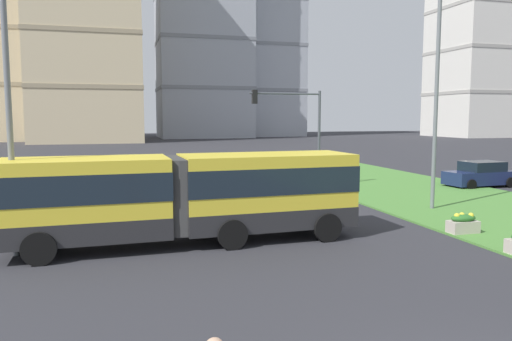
{
  "coord_description": "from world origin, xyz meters",
  "views": [
    {
      "loc": [
        -5.35,
        -5.72,
        4.3
      ],
      "look_at": [
        -0.12,
        12.98,
        2.2
      ],
      "focal_mm": 34.72,
      "sensor_mm": 36.0,
      "label": 1
    }
  ],
  "objects_px": {
    "flower_planter_3": "(463,223)",
    "apartment_tower_westcentre": "(85,14)",
    "car_navy_sedan": "(480,175)",
    "traffic_light_far_right": "(296,121)",
    "streetlight_left": "(7,79)",
    "articulated_bus": "(187,195)",
    "apartment_tower_eastcentre": "(252,27)",
    "apartment_tower_east": "(489,11)",
    "streetlight_median": "(437,90)",
    "apartment_tower_centre": "(203,20)"
  },
  "relations": [
    {
      "from": "flower_planter_3",
      "to": "apartment_tower_westcentre",
      "type": "relative_size",
      "value": 0.03
    },
    {
      "from": "car_navy_sedan",
      "to": "flower_planter_3",
      "type": "relative_size",
      "value": 4.11
    },
    {
      "from": "traffic_light_far_right",
      "to": "apartment_tower_westcentre",
      "type": "xyz_separation_m",
      "value": [
        -14.99,
        64.31,
        17.89
      ]
    },
    {
      "from": "flower_planter_3",
      "to": "traffic_light_far_right",
      "type": "distance_m",
      "value": 13.28
    },
    {
      "from": "flower_planter_3",
      "to": "streetlight_left",
      "type": "bearing_deg",
      "value": 174.66
    },
    {
      "from": "car_navy_sedan",
      "to": "streetlight_left",
      "type": "relative_size",
      "value": 0.45
    },
    {
      "from": "articulated_bus",
      "to": "flower_planter_3",
      "type": "height_order",
      "value": "articulated_bus"
    },
    {
      "from": "apartment_tower_eastcentre",
      "to": "apartment_tower_east",
      "type": "distance_m",
      "value": 52.1
    },
    {
      "from": "articulated_bus",
      "to": "car_navy_sedan",
      "type": "xyz_separation_m",
      "value": [
        19.33,
        8.87,
        -0.9
      ]
    },
    {
      "from": "flower_planter_3",
      "to": "streetlight_left",
      "type": "height_order",
      "value": "streetlight_left"
    },
    {
      "from": "flower_planter_3",
      "to": "apartment_tower_eastcentre",
      "type": "height_order",
      "value": "apartment_tower_eastcentre"
    },
    {
      "from": "articulated_bus",
      "to": "apartment_tower_westcentre",
      "type": "height_order",
      "value": "apartment_tower_westcentre"
    },
    {
      "from": "streetlight_left",
      "to": "apartment_tower_eastcentre",
      "type": "relative_size",
      "value": 0.2
    },
    {
      "from": "flower_planter_3",
      "to": "apartment_tower_westcentre",
      "type": "xyz_separation_m",
      "value": [
        -16.87,
        76.93,
        21.54
      ]
    },
    {
      "from": "streetlight_median",
      "to": "apartment_tower_eastcentre",
      "type": "distance_m",
      "value": 93.61
    },
    {
      "from": "streetlight_left",
      "to": "apartment_tower_westcentre",
      "type": "xyz_separation_m",
      "value": [
        -1.61,
        75.51,
        16.52
      ]
    },
    {
      "from": "traffic_light_far_right",
      "to": "apartment_tower_east",
      "type": "distance_m",
      "value": 97.73
    },
    {
      "from": "streetlight_median",
      "to": "articulated_bus",
      "type": "bearing_deg",
      "value": -165.62
    },
    {
      "from": "streetlight_left",
      "to": "streetlight_median",
      "type": "relative_size",
      "value": 0.99
    },
    {
      "from": "articulated_bus",
      "to": "streetlight_left",
      "type": "height_order",
      "value": "streetlight_left"
    },
    {
      "from": "articulated_bus",
      "to": "streetlight_left",
      "type": "xyz_separation_m",
      "value": [
        -5.37,
        -0.09,
        3.8
      ]
    },
    {
      "from": "streetlight_median",
      "to": "apartment_tower_east",
      "type": "xyz_separation_m",
      "value": [
        64.99,
        73.52,
        21.81
      ]
    },
    {
      "from": "articulated_bus",
      "to": "apartment_tower_westcentre",
      "type": "relative_size",
      "value": 0.27
    },
    {
      "from": "car_navy_sedan",
      "to": "streetlight_median",
      "type": "bearing_deg",
      "value": -142.23
    },
    {
      "from": "streetlight_left",
      "to": "streetlight_median",
      "type": "distance_m",
      "value": 17.44
    },
    {
      "from": "articulated_bus",
      "to": "streetlight_median",
      "type": "distance_m",
      "value": 12.77
    },
    {
      "from": "traffic_light_far_right",
      "to": "streetlight_median",
      "type": "bearing_deg",
      "value": -64.96
    },
    {
      "from": "flower_planter_3",
      "to": "apartment_tower_centre",
      "type": "height_order",
      "value": "apartment_tower_centre"
    },
    {
      "from": "apartment_tower_eastcentre",
      "to": "apartment_tower_centre",
      "type": "bearing_deg",
      "value": -158.5
    },
    {
      "from": "apartment_tower_centre",
      "to": "apartment_tower_east",
      "type": "relative_size",
      "value": 0.9
    },
    {
      "from": "apartment_tower_centre",
      "to": "apartment_tower_eastcentre",
      "type": "bearing_deg",
      "value": 21.5
    },
    {
      "from": "streetlight_left",
      "to": "apartment_tower_centre",
      "type": "bearing_deg",
      "value": 76.67
    },
    {
      "from": "apartment_tower_east",
      "to": "articulated_bus",
      "type": "bearing_deg",
      "value": -135.09
    },
    {
      "from": "car_navy_sedan",
      "to": "flower_planter_3",
      "type": "distance_m",
      "value": 14.04
    },
    {
      "from": "articulated_bus",
      "to": "flower_planter_3",
      "type": "bearing_deg",
      "value": -8.74
    },
    {
      "from": "apartment_tower_centre",
      "to": "apartment_tower_eastcentre",
      "type": "distance_m",
      "value": 12.76
    },
    {
      "from": "streetlight_median",
      "to": "apartment_tower_centre",
      "type": "xyz_separation_m",
      "value": [
        3.87,
        85.62,
        18.97
      ]
    },
    {
      "from": "streetlight_left",
      "to": "apartment_tower_east",
      "type": "distance_m",
      "value": 114.46
    },
    {
      "from": "flower_planter_3",
      "to": "streetlight_median",
      "type": "xyz_separation_m",
      "value": [
        1.9,
        4.54,
        5.1
      ]
    },
    {
      "from": "apartment_tower_westcentre",
      "to": "car_navy_sedan",
      "type": "bearing_deg",
      "value": -68.43
    },
    {
      "from": "streetlight_median",
      "to": "apartment_tower_eastcentre",
      "type": "height_order",
      "value": "apartment_tower_eastcentre"
    },
    {
      "from": "articulated_bus",
      "to": "streetlight_median",
      "type": "relative_size",
      "value": 1.17
    },
    {
      "from": "articulated_bus",
      "to": "traffic_light_far_right",
      "type": "distance_m",
      "value": 13.91
    },
    {
      "from": "streetlight_median",
      "to": "apartment_tower_westcentre",
      "type": "height_order",
      "value": "apartment_tower_westcentre"
    },
    {
      "from": "car_navy_sedan",
      "to": "traffic_light_far_right",
      "type": "height_order",
      "value": "traffic_light_far_right"
    },
    {
      "from": "apartment_tower_westcentre",
      "to": "apartment_tower_eastcentre",
      "type": "bearing_deg",
      "value": 27.43
    },
    {
      "from": "articulated_bus",
      "to": "apartment_tower_east",
      "type": "bearing_deg",
      "value": 44.91
    },
    {
      "from": "traffic_light_far_right",
      "to": "apartment_tower_westcentre",
      "type": "bearing_deg",
      "value": 103.12
    },
    {
      "from": "traffic_light_far_right",
      "to": "apartment_tower_centre",
      "type": "relative_size",
      "value": 0.12
    },
    {
      "from": "traffic_light_far_right",
      "to": "apartment_tower_centre",
      "type": "xyz_separation_m",
      "value": [
        7.65,
        77.54,
        20.42
      ]
    }
  ]
}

